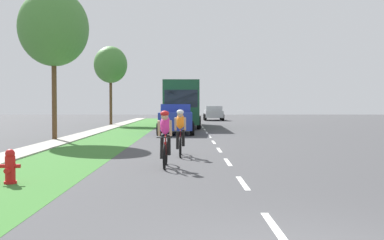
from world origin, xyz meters
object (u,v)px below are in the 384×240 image
object	(u,v)px
cyclist_lead	(165,138)
bus_dark_green	(182,102)
street_tree_far	(111,65)
suv_blue	(176,118)
fire_hydrant_red	(10,167)
street_tree_near	(54,28)
pickup_silver	(214,113)
cyclist_trailing	(180,132)

from	to	relation	value
cyclist_lead	bus_dark_green	distance (m)	24.03
bus_dark_green	street_tree_far	world-z (taller)	street_tree_far
suv_blue	street_tree_far	size ratio (longest dim) A/B	0.69
cyclist_lead	street_tree_far	xyz separation A→B (m)	(-6.06, 27.31, 4.42)
fire_hydrant_red	cyclist_lead	xyz separation A→B (m)	(3.28, 2.65, 0.44)
street_tree_near	street_tree_far	bearing A→B (deg)	90.28
bus_dark_green	pickup_silver	bearing A→B (deg)	77.70
fire_hydrant_red	pickup_silver	size ratio (longest dim) A/B	0.15
fire_hydrant_red	cyclist_lead	world-z (taller)	cyclist_lead
street_tree_near	bus_dark_green	bearing A→B (deg)	66.14
cyclist_lead	cyclist_trailing	xyz separation A→B (m)	(0.38, 2.79, 0.00)
fire_hydrant_red	suv_blue	distance (m)	17.78
suv_blue	street_tree_far	distance (m)	14.49
pickup_silver	street_tree_far	size ratio (longest dim) A/B	0.74
cyclist_lead	suv_blue	size ratio (longest dim) A/B	0.37
street_tree_far	cyclist_trailing	bearing A→B (deg)	-75.29
fire_hydrant_red	suv_blue	world-z (taller)	suv_blue
cyclist_lead	pickup_silver	distance (m)	39.93
suv_blue	cyclist_trailing	bearing A→B (deg)	-87.93
bus_dark_green	street_tree_near	xyz separation A→B (m)	(-6.17, -13.94, 3.54)
cyclist_trailing	pickup_silver	xyz separation A→B (m)	(3.25, 36.97, 0.02)
bus_dark_green	street_tree_near	distance (m)	15.65
cyclist_trailing	suv_blue	size ratio (longest dim) A/B	0.37
cyclist_trailing	street_tree_far	size ratio (longest dim) A/B	0.25
cyclist_lead	pickup_silver	xyz separation A→B (m)	(3.63, 39.76, 0.02)
suv_blue	street_tree_far	bearing A→B (deg)	115.70
cyclist_lead	bus_dark_green	world-z (taller)	bus_dark_green
cyclist_trailing	street_tree_near	bearing A→B (deg)	131.20
fire_hydrant_red	street_tree_near	world-z (taller)	street_tree_near
street_tree_near	street_tree_far	xyz separation A→B (m)	(-0.08, 17.26, -0.29)
cyclist_lead	bus_dark_green	xyz separation A→B (m)	(0.19, 24.00, 1.17)
street_tree_far	fire_hydrant_red	bearing A→B (deg)	-84.70
suv_blue	pickup_silver	xyz separation A→B (m)	(3.69, 24.93, -0.12)
cyclist_lead	street_tree_far	bearing A→B (deg)	102.51
street_tree_near	pickup_silver	bearing A→B (deg)	72.08
suv_blue	street_tree_far	world-z (taller)	street_tree_far
pickup_silver	street_tree_near	distance (m)	31.57
cyclist_lead	street_tree_near	world-z (taller)	street_tree_near
cyclist_lead	bus_dark_green	size ratio (longest dim) A/B	0.15
cyclist_lead	street_tree_near	xyz separation A→B (m)	(-5.97, 10.05, 4.71)
cyclist_lead	street_tree_far	size ratio (longest dim) A/B	0.25
cyclist_trailing	pickup_silver	world-z (taller)	pickup_silver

